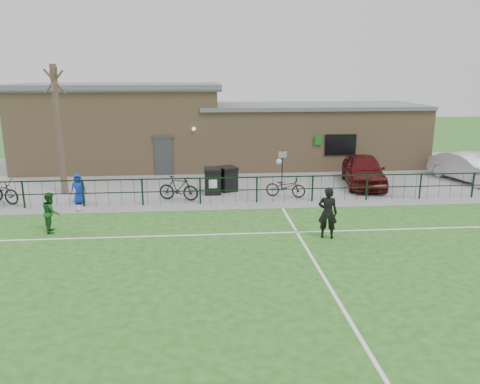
{
  "coord_description": "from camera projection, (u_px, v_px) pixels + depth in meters",
  "views": [
    {
      "loc": [
        -1.42,
        -11.89,
        5.74
      ],
      "look_at": [
        0.0,
        5.0,
        1.3
      ],
      "focal_mm": 35.0,
      "sensor_mm": 36.0,
      "label": 1
    }
  ],
  "objects": [
    {
      "name": "pitch_line_perp",
      "position": [
        325.0,
        280.0,
        13.19
      ],
      "size": [
        0.1,
        16.0,
        0.01
      ],
      "primitive_type": "cube",
      "color": "white",
      "rests_on": "ground"
    },
    {
      "name": "ground",
      "position": [
        255.0,
        282.0,
        13.03
      ],
      "size": [
        90.0,
        90.0,
        0.0
      ],
      "primitive_type": "plane",
      "color": "#235B1A",
      "rests_on": "ground"
    },
    {
      "name": "bicycle_d",
      "position": [
        179.0,
        188.0,
        21.04
      ],
      "size": [
        1.91,
        1.01,
        1.1
      ],
      "primitive_type": "imported",
      "rotation": [
        0.0,
        0.0,
        1.29
      ],
      "color": "black",
      "rests_on": "paving_strip"
    },
    {
      "name": "clubhouse",
      "position": [
        210.0,
        130.0,
        28.3
      ],
      "size": [
        24.25,
        5.4,
        4.96
      ],
      "color": "#A4835C",
      "rests_on": "ground"
    },
    {
      "name": "bare_tree",
      "position": [
        59.0,
        131.0,
        21.74
      ],
      "size": [
        0.3,
        0.3,
        6.0
      ],
      "primitive_type": "cylinder",
      "color": "#4A372D",
      "rests_on": "ground"
    },
    {
      "name": "car_maroon",
      "position": [
        364.0,
        170.0,
        23.69
      ],
      "size": [
        2.61,
        4.82,
        1.56
      ],
      "primitive_type": "imported",
      "rotation": [
        0.0,
        0.0,
        -0.17
      ],
      "color": "#4A0D10",
      "rests_on": "paving_strip"
    },
    {
      "name": "perimeter_fence",
      "position": [
        234.0,
        190.0,
        20.59
      ],
      "size": [
        28.0,
        0.1,
        1.2
      ],
      "primitive_type": "cube",
      "color": "black",
      "rests_on": "ground"
    },
    {
      "name": "wheelie_bin_right",
      "position": [
        228.0,
        180.0,
        22.68
      ],
      "size": [
        0.99,
        1.05,
        1.11
      ],
      "primitive_type": "cube",
      "rotation": [
        0.0,
        0.0,
        0.39
      ],
      "color": "black",
      "rests_on": "paving_strip"
    },
    {
      "name": "spectator_child",
      "position": [
        78.0,
        189.0,
        20.46
      ],
      "size": [
        0.67,
        0.45,
        1.35
      ],
      "primitive_type": "imported",
      "rotation": [
        0.0,
        0.0,
        0.03
      ],
      "color": "#1332B6",
      "rests_on": "paving_strip"
    },
    {
      "name": "pitch_line_touch",
      "position": [
        235.0,
        204.0,
        20.54
      ],
      "size": [
        28.0,
        0.1,
        0.01
      ],
      "primitive_type": "cube",
      "color": "white",
      "rests_on": "ground"
    },
    {
      "name": "pitch_line_mid",
      "position": [
        242.0,
        234.0,
        16.88
      ],
      "size": [
        28.0,
        0.1,
        0.01
      ],
      "primitive_type": "cube",
      "color": "white",
      "rests_on": "ground"
    },
    {
      "name": "wheelie_bin_left",
      "position": [
        213.0,
        182.0,
        22.17
      ],
      "size": [
        0.76,
        0.86,
        1.15
      ],
      "primitive_type": "cube",
      "rotation": [
        0.0,
        0.0,
        -0.0
      ],
      "color": "black",
      "rests_on": "paving_strip"
    },
    {
      "name": "goalkeeper_kick",
      "position": [
        327.0,
        212.0,
        16.3
      ],
      "size": [
        1.82,
        2.99,
        2.37
      ],
      "color": "black",
      "rests_on": "ground"
    },
    {
      "name": "ball_ground",
      "position": [
        79.0,
        209.0,
        19.48
      ],
      "size": [
        0.21,
        0.21,
        0.21
      ],
      "primitive_type": "sphere",
      "color": "white",
      "rests_on": "ground"
    },
    {
      "name": "sign_post",
      "position": [
        282.0,
        170.0,
        22.73
      ],
      "size": [
        0.07,
        0.07,
        2.0
      ],
      "primitive_type": "cylinder",
      "rotation": [
        0.0,
        0.0,
        0.19
      ],
      "color": "black",
      "rests_on": "paving_strip"
    },
    {
      "name": "paving_strip",
      "position": [
        227.0,
        176.0,
        26.04
      ],
      "size": [
        34.0,
        13.0,
        0.02
      ],
      "primitive_type": "cube",
      "color": "gray",
      "rests_on": "ground"
    },
    {
      "name": "outfield_player",
      "position": [
        51.0,
        212.0,
        16.94
      ],
      "size": [
        0.71,
        0.83,
        1.48
      ],
      "primitive_type": "imported",
      "rotation": [
        0.0,
        0.0,
        1.8
      ],
      "color": "#18551E",
      "rests_on": "ground"
    },
    {
      "name": "car_silver",
      "position": [
        470.0,
        168.0,
        24.5
      ],
      "size": [
        2.73,
        4.78,
        1.49
      ],
      "primitive_type": "imported",
      "rotation": [
        0.0,
        0.0,
        0.27
      ],
      "color": "#B0B2B8",
      "rests_on": "paving_strip"
    },
    {
      "name": "bicycle_e",
      "position": [
        286.0,
        187.0,
        21.59
      ],
      "size": [
        1.94,
        1.19,
        0.96
      ],
      "primitive_type": "imported",
      "rotation": [
        0.0,
        0.0,
        1.25
      ],
      "color": "black",
      "rests_on": "paving_strip"
    }
  ]
}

